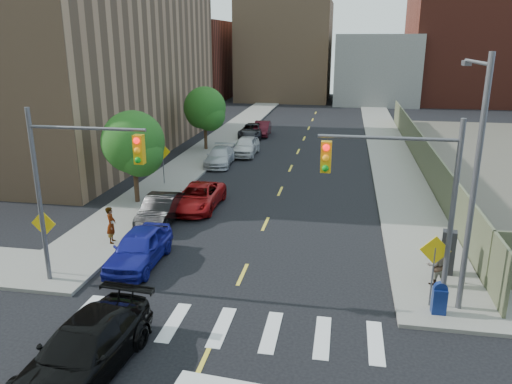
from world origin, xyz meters
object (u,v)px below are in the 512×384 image
at_px(parked_car_maroon, 262,129).
at_px(pedestrian_east, 436,265).
at_px(pedestrian_west, 111,225).
at_px(parked_car_white, 246,146).
at_px(parked_car_blue, 139,248).
at_px(parked_car_black, 160,210).
at_px(parked_car_red, 198,197).
at_px(black_sedan, 84,349).
at_px(mailbox, 439,298).
at_px(payphone, 448,252).
at_px(parked_car_grey, 252,131).
at_px(parked_car_silver, 220,156).

height_order(parked_car_maroon, pedestrian_east, pedestrian_east).
distance_m(parked_car_maroon, pedestrian_west, 29.00).
xyz_separation_m(pedestrian_west, pedestrian_east, (14.31, -1.69, -0.05)).
bearing_deg(parked_car_white, parked_car_blue, -90.73).
relative_size(parked_car_white, pedestrian_east, 2.78).
xyz_separation_m(parked_car_black, parked_car_red, (1.30, 2.63, -0.04)).
bearing_deg(black_sedan, pedestrian_west, 116.19).
bearing_deg(parked_car_blue, parked_car_red, 86.42).
distance_m(mailbox, payphone, 3.43).
distance_m(parked_car_blue, pedestrian_west, 2.76).
bearing_deg(parked_car_red, parked_car_black, -115.72).
relative_size(parked_car_white, parked_car_grey, 0.94).
bearing_deg(parked_car_black, parked_car_silver, 86.50).
relative_size(parked_car_red, pedestrian_west, 2.83).
xyz_separation_m(parked_car_grey, pedestrian_east, (12.75, -29.39, 0.30)).
distance_m(parked_car_blue, pedestrian_east, 12.20).
height_order(parked_car_white, parked_car_maroon, parked_car_white).
distance_m(parked_car_blue, parked_car_black, 5.12).
bearing_deg(payphone, parked_car_silver, 139.38).
height_order(parked_car_red, parked_car_white, parked_car_white).
relative_size(parked_car_silver, parked_car_grey, 0.96).
relative_size(parked_car_black, parked_car_grey, 0.91).
bearing_deg(parked_car_red, black_sedan, -85.54).
relative_size(parked_car_maroon, parked_car_grey, 0.88).
bearing_deg(parked_car_silver, mailbox, -60.60).
distance_m(parked_car_red, parked_car_maroon, 23.00).
bearing_deg(mailbox, parked_car_black, 149.76).
bearing_deg(parked_car_grey, parked_car_silver, -91.87).
bearing_deg(parked_car_maroon, parked_car_blue, -93.57).
bearing_deg(parked_car_black, pedestrian_east, -24.22).
distance_m(parked_car_silver, parked_car_maroon, 12.82).
bearing_deg(parked_car_white, mailbox, -63.79).
height_order(parked_car_blue, parked_car_grey, parked_car_blue).
relative_size(parked_car_blue, payphone, 2.46).
bearing_deg(mailbox, pedestrian_east, 83.46).
bearing_deg(pedestrian_east, mailbox, 62.87).
relative_size(parked_car_grey, pedestrian_west, 2.78).
relative_size(black_sedan, mailbox, 4.62).
bearing_deg(mailbox, parked_car_white, 114.90).
distance_m(parked_car_blue, parked_car_white, 21.68).
relative_size(parked_car_white, parked_car_maroon, 1.07).
distance_m(parked_car_black, mailbox, 14.80).
height_order(parked_car_maroon, payphone, payphone).
relative_size(parked_car_red, parked_car_silver, 1.06).
bearing_deg(parked_car_red, pedestrian_east, -32.08).
bearing_deg(parked_car_red, mailbox, -39.63).
height_order(parked_car_silver, mailbox, parked_car_silver).
height_order(parked_car_white, payphone, payphone).
distance_m(mailbox, pedestrian_west, 14.64).
bearing_deg(parked_car_red, pedestrian_west, -112.14).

